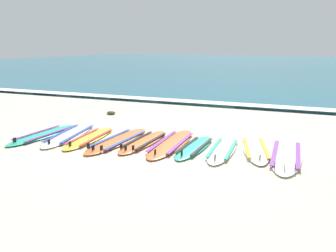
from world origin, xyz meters
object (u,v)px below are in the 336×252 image
object	(u,v)px
surfboard_0	(44,134)
surfboard_3	(118,140)
surfboard_4	(144,141)
surfboard_9	(286,155)
surfboard_5	(171,143)
surfboard_1	(70,134)
surfboard_2	(90,138)
surfboard_8	(255,149)
surfboard_6	(195,147)
surfboard_7	(223,150)

from	to	relation	value
surfboard_0	surfboard_3	world-z (taller)	same
surfboard_4	surfboard_9	size ratio (longest dim) A/B	0.85
surfboard_4	surfboard_5	bearing A→B (deg)	10.58
surfboard_1	surfboard_0	bearing A→B (deg)	-158.20
surfboard_1	surfboard_5	size ratio (longest dim) A/B	1.00
surfboard_2	surfboard_3	world-z (taller)	same
surfboard_8	surfboard_9	bearing A→B (deg)	-15.91
surfboard_1	surfboard_4	distance (m)	2.06
surfboard_1	surfboard_2	bearing A→B (deg)	-7.34
surfboard_6	surfboard_7	bearing A→B (deg)	4.34
surfboard_3	surfboard_9	world-z (taller)	same
surfboard_6	surfboard_9	xyz separation A→B (m)	(1.95, 0.17, 0.00)
surfboard_2	surfboard_7	distance (m)	3.29
surfboard_2	surfboard_6	world-z (taller)	same
surfboard_4	surfboard_8	size ratio (longest dim) A/B	0.99
surfboard_0	surfboard_3	bearing A→B (deg)	6.65
surfboard_4	surfboard_8	bearing A→B (deg)	8.36
surfboard_8	surfboard_9	distance (m)	0.68
surfboard_3	surfboard_8	size ratio (longest dim) A/B	1.15
surfboard_1	surfboard_8	distance (m)	4.63
surfboard_3	surfboard_7	xyz separation A→B (m)	(2.52, 0.19, -0.00)
surfboard_6	surfboard_7	xyz separation A→B (m)	(0.63, 0.05, -0.00)
surfboard_0	surfboard_5	distance (m)	3.38
surfboard_1	surfboard_9	distance (m)	5.27
surfboard_3	surfboard_8	distance (m)	3.22
surfboard_5	surfboard_1	bearing A→B (deg)	-174.94
surfboard_5	surfboard_8	bearing A→B (deg)	7.58
surfboard_2	surfboard_8	bearing A→B (deg)	8.36
surfboard_4	surfboard_6	bearing A→B (deg)	0.62
surfboard_2	surfboard_7	world-z (taller)	same
surfboard_0	surfboard_1	distance (m)	0.68
surfboard_6	surfboard_0	bearing A→B (deg)	-174.45
surfboard_0	surfboard_9	size ratio (longest dim) A/B	0.91
surfboard_2	surfboard_9	xyz separation A→B (m)	(4.60, 0.39, 0.00)
surfboard_3	surfboard_8	xyz separation A→B (m)	(3.18, 0.50, -0.00)
surfboard_7	surfboard_9	world-z (taller)	same
surfboard_9	surfboard_7	bearing A→B (deg)	-174.55
surfboard_6	surfboard_7	distance (m)	0.64
surfboard_3	surfboard_4	size ratio (longest dim) A/B	1.16
surfboard_3	surfboard_4	distance (m)	0.65
surfboard_2	surfboard_7	size ratio (longest dim) A/B	1.05
surfboard_1	surfboard_2	size ratio (longest dim) A/B	1.17
surfboard_3	surfboard_9	size ratio (longest dim) A/B	0.99
surfboard_7	surfboard_4	bearing A→B (deg)	-178.13
surfboard_1	surfboard_6	distance (m)	3.31
surfboard_4	surfboard_5	distance (m)	0.66
surfboard_9	surfboard_3	bearing A→B (deg)	-175.27
surfboard_2	surfboard_0	bearing A→B (deg)	-172.75
surfboard_5	surfboard_7	world-z (taller)	same
surfboard_1	surfboard_7	world-z (taller)	same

